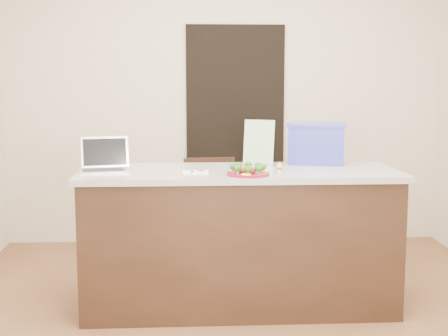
{
  "coord_description": "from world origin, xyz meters",
  "views": [
    {
      "loc": [
        -0.32,
        -3.75,
        1.49
      ],
      "look_at": [
        -0.1,
        0.2,
        0.94
      ],
      "focal_mm": 50.0,
      "sensor_mm": 36.0,
      "label": 1
    }
  ],
  "objects": [
    {
      "name": "blue_box",
      "position": [
        0.56,
        0.53,
        1.07
      ],
      "size": [
        0.45,
        0.37,
        0.29
      ],
      "rotation": [
        0.0,
        0.0,
        -0.25
      ],
      "color": "#2C339F",
      "rests_on": "island"
    },
    {
      "name": "fork",
      "position": [
        -0.31,
        0.13,
        0.93
      ],
      "size": [
        0.03,
        0.13,
        0.0
      ],
      "rotation": [
        0.0,
        0.0,
        -0.08
      ],
      "color": "silver",
      "rests_on": "napkin"
    },
    {
      "name": "island",
      "position": [
        0.0,
        0.25,
        0.46
      ],
      "size": [
        2.06,
        0.76,
        0.92
      ],
      "color": "black",
      "rests_on": "ground"
    },
    {
      "name": "knife",
      "position": [
        -0.26,
        0.11,
        0.93
      ],
      "size": [
        0.07,
        0.18,
        0.01
      ],
      "rotation": [
        0.0,
        0.0,
        0.56
      ],
      "color": "white",
      "rests_on": "napkin"
    },
    {
      "name": "meatballs",
      "position": [
        0.04,
        0.02,
        0.96
      ],
      "size": [
        0.11,
        0.1,
        0.04
      ],
      "color": "brown",
      "rests_on": "plate"
    },
    {
      "name": "room_shell",
      "position": [
        0.0,
        0.0,
        1.62
      ],
      "size": [
        4.0,
        4.0,
        4.0
      ],
      "color": "white",
      "rests_on": "ground"
    },
    {
      "name": "chair",
      "position": [
        -0.17,
        0.95,
        0.51
      ],
      "size": [
        0.44,
        0.44,
        0.9
      ],
      "rotation": [
        0.0,
        0.0,
        0.11
      ],
      "color": "#341A0F",
      "rests_on": "ground"
    },
    {
      "name": "plate",
      "position": [
        0.03,
        0.01,
        0.93
      ],
      "size": [
        0.26,
        0.26,
        0.02
      ],
      "rotation": [
        0.0,
        0.0,
        0.41
      ],
      "color": "maroon",
      "rests_on": "island"
    },
    {
      "name": "yogurt_bottle",
      "position": [
        0.25,
        0.15,
        0.95
      ],
      "size": [
        0.03,
        0.03,
        0.06
      ],
      "rotation": [
        0.0,
        0.0,
        0.01
      ],
      "color": "silver",
      "rests_on": "island"
    },
    {
      "name": "ground",
      "position": [
        0.0,
        0.0,
        0.0
      ],
      "size": [
        4.0,
        4.0,
        0.0
      ],
      "primitive_type": "plane",
      "color": "brown",
      "rests_on": "ground"
    },
    {
      "name": "leaflet",
      "position": [
        0.16,
        0.51,
        1.07
      ],
      "size": [
        0.22,
        0.13,
        0.31
      ],
      "primitive_type": "cube",
      "rotation": [
        -0.14,
        0.0,
        -0.41
      ],
      "color": "white",
      "rests_on": "island"
    },
    {
      "name": "laptop",
      "position": [
        -0.87,
        0.26,
        0.98
      ],
      "size": [
        0.34,
        0.3,
        0.22
      ],
      "rotation": [
        0.0,
        0.0,
        0.21
      ],
      "color": "#B9B9BE",
      "rests_on": "island"
    },
    {
      "name": "broccoli",
      "position": [
        0.03,
        0.01,
        0.97
      ],
      "size": [
        0.23,
        0.23,
        0.04
      ],
      "color": "#1B4512",
      "rests_on": "plate"
    },
    {
      "name": "pepper_rings",
      "position": [
        0.03,
        0.01,
        0.94
      ],
      "size": [
        0.24,
        0.23,
        0.01
      ],
      "color": "yellow",
      "rests_on": "plate"
    },
    {
      "name": "doorway",
      "position": [
        0.1,
        1.98,
        1.0
      ],
      "size": [
        0.9,
        0.02,
        2.0
      ],
      "primitive_type": "cube",
      "color": "black",
      "rests_on": "ground"
    },
    {
      "name": "napkin",
      "position": [
        -0.29,
        0.13,
        0.92
      ],
      "size": [
        0.16,
        0.16,
        0.01
      ],
      "primitive_type": "cube",
      "rotation": [
        0.0,
        0.0,
        0.0
      ],
      "color": "silver",
      "rests_on": "island"
    }
  ]
}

